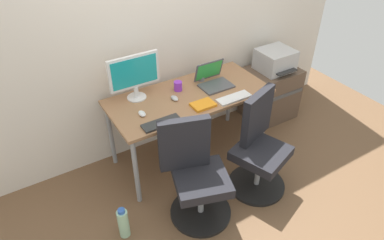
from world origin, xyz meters
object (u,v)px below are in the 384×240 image
office_chair_left (195,176)px  coffee_mug (178,86)px  printer (275,60)px  side_cabinet (270,93)px  office_chair_right (259,148)px  water_bottle_on_floor (123,223)px  open_laptop (213,80)px  desktop_monitor (134,74)px

office_chair_left → coffee_mug: 0.92m
printer → coffee_mug: bearing=-179.6°
side_cabinet → printer: bearing=-90.0°
office_chair_right → water_bottle_on_floor: office_chair_right is taller
printer → open_laptop: size_ratio=1.29×
office_chair_right → open_laptop: open_laptop is taller
office_chair_left → open_laptop: open_laptop is taller
office_chair_right → water_bottle_on_floor: bearing=176.5°
desktop_monitor → side_cabinet: bearing=-2.4°
open_laptop → coffee_mug: open_laptop is taller
printer → water_bottle_on_floor: size_ratio=1.29×
office_chair_left → desktop_monitor: 1.05m
office_chair_right → printer: (0.87, 0.80, 0.32)m
open_laptop → coffee_mug: bearing=166.8°
coffee_mug → office_chair_right: bearing=-64.0°
office_chair_left → printer: size_ratio=2.35×
office_chair_left → printer: 1.78m
open_laptop → printer: bearing=5.8°
desktop_monitor → open_laptop: size_ratio=1.55×
printer → desktop_monitor: 1.68m
side_cabinet → desktop_monitor: bearing=177.6°
office_chair_right → side_cabinet: (0.87, 0.80, -0.11)m
coffee_mug → desktop_monitor: bearing=168.5°
office_chair_left → printer: bearing=27.4°
office_chair_left → coffee_mug: office_chair_left is taller
side_cabinet → open_laptop: (-0.91, -0.09, 0.49)m
printer → water_bottle_on_floor: printer is taller
office_chair_right → coffee_mug: office_chair_right is taller
water_bottle_on_floor → desktop_monitor: 1.28m
coffee_mug → office_chair_left: bearing=-110.2°
printer → desktop_monitor: (-1.66, 0.07, 0.26)m
printer → coffee_mug: printer is taller
printer → open_laptop: open_laptop is taller
water_bottle_on_floor → desktop_monitor: (0.54, 0.79, 0.85)m
office_chair_left → water_bottle_on_floor: 0.70m
office_chair_left → printer: (1.55, 0.80, 0.32)m
office_chair_left → coffee_mug: size_ratio=10.22×
office_chair_right → coffee_mug: bearing=116.0°
office_chair_right → water_bottle_on_floor: size_ratio=3.03×
office_chair_left → water_bottle_on_floor: (-0.64, 0.08, -0.28)m
open_laptop → coffee_mug: size_ratio=3.37×
office_chair_left → coffee_mug: bearing=69.8°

